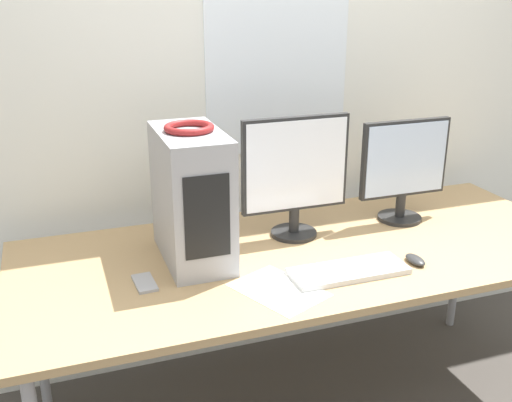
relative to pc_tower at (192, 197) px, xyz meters
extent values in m
cube|color=silver|center=(0.43, 0.51, 0.35)|extent=(8.00, 0.06, 2.70)
cube|color=tan|center=(0.43, -0.08, -0.25)|extent=(2.20, 0.92, 0.03)
cylinder|color=#99999E|center=(-0.59, 0.30, -0.63)|extent=(0.04, 0.04, 0.73)
cylinder|color=#99999E|center=(1.45, 0.30, -0.63)|extent=(0.04, 0.04, 0.73)
cube|color=#9E9EA3|center=(0.00, 0.00, 0.00)|extent=(0.22, 0.42, 0.48)
cube|color=black|center=(0.00, -0.21, 0.00)|extent=(0.15, 0.00, 0.29)
torus|color=maroon|center=(0.00, 0.00, 0.25)|extent=(0.17, 0.17, 0.02)
cylinder|color=black|center=(0.43, 0.07, -0.23)|extent=(0.18, 0.18, 0.02)
cylinder|color=black|center=(0.43, 0.07, -0.17)|extent=(0.04, 0.04, 0.11)
cube|color=black|center=(0.43, 0.07, 0.06)|extent=(0.43, 0.03, 0.37)
cube|color=white|center=(0.43, 0.05, 0.06)|extent=(0.41, 0.00, 0.35)
cylinder|color=black|center=(0.92, 0.07, -0.23)|extent=(0.18, 0.18, 0.02)
cylinder|color=black|center=(0.92, 0.07, -0.17)|extent=(0.04, 0.04, 0.11)
cube|color=black|center=(0.92, 0.07, 0.03)|extent=(0.39, 0.03, 0.32)
cube|color=silver|center=(0.92, 0.06, 0.03)|extent=(0.37, 0.00, 0.30)
cube|color=silver|center=(0.48, -0.31, -0.23)|extent=(0.42, 0.15, 0.02)
cube|color=white|center=(0.48, -0.31, -0.22)|extent=(0.38, 0.13, 0.00)
ellipsoid|color=#2D2D2D|center=(0.74, -0.31, -0.23)|extent=(0.05, 0.10, 0.03)
cube|color=#99999E|center=(-0.21, -0.15, -0.23)|extent=(0.07, 0.14, 0.01)
cube|color=white|center=(0.20, -0.34, -0.24)|extent=(0.31, 0.36, 0.00)
camera|label=1|loc=(-0.45, -1.97, 0.72)|focal=42.00mm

